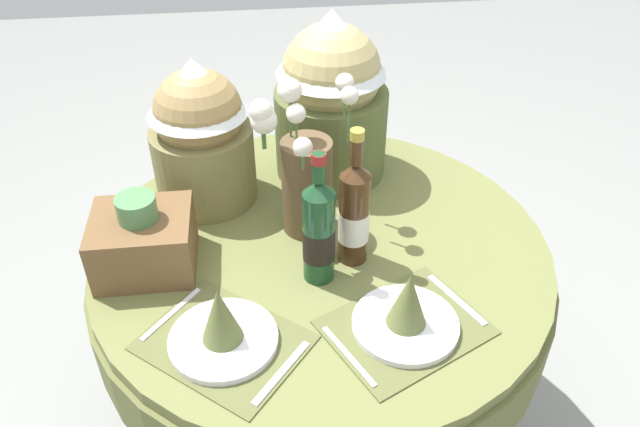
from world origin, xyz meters
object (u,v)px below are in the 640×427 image
object	(u,v)px
place_setting_left	(222,329)
place_setting_right	(407,313)
gift_tub_back_left	(200,128)
woven_basket_side_left	(144,240)
dining_table	(321,282)
wine_bottle_left	(319,231)
flower_vase	(304,172)
gift_tub_back_centre	(331,91)
wine_bottle_centre	(354,213)

from	to	relation	value
place_setting_left	place_setting_right	distance (m)	0.40
place_setting_left	gift_tub_back_left	bearing A→B (deg)	94.62
gift_tub_back_left	woven_basket_side_left	distance (m)	0.35
place_setting_right	woven_basket_side_left	bearing A→B (deg)	154.60
dining_table	wine_bottle_left	xyz separation A→B (m)	(-0.02, -0.12, 0.27)
place_setting_left	flower_vase	world-z (taller)	flower_vase
place_setting_left	woven_basket_side_left	xyz separation A→B (m)	(-0.19, 0.28, 0.03)
gift_tub_back_left	gift_tub_back_centre	world-z (taller)	gift_tub_back_centre
dining_table	wine_bottle_left	bearing A→B (deg)	-99.69
dining_table	woven_basket_side_left	size ratio (longest dim) A/B	5.05
place_setting_right	place_setting_left	bearing A→B (deg)	179.74
place_setting_right	woven_basket_side_left	size ratio (longest dim) A/B	1.75
wine_bottle_centre	place_setting_right	bearing A→B (deg)	-72.39
dining_table	flower_vase	bearing A→B (deg)	113.65
wine_bottle_left	dining_table	bearing A→B (deg)	80.31
wine_bottle_centre	gift_tub_back_centre	distance (m)	0.43
place_setting_left	wine_bottle_left	world-z (taller)	wine_bottle_left
place_setting_left	wine_bottle_left	bearing A→B (deg)	39.68
place_setting_right	flower_vase	size ratio (longest dim) A/B	1.00
dining_table	wine_bottle_left	world-z (taller)	wine_bottle_left
dining_table	gift_tub_back_centre	bearing A→B (deg)	78.84
place_setting_right	wine_bottle_centre	world-z (taller)	wine_bottle_centre
place_setting_left	wine_bottle_centre	distance (m)	0.42
woven_basket_side_left	gift_tub_back_left	bearing A→B (deg)	63.40
place_setting_left	flower_vase	distance (m)	0.46
place_setting_right	wine_bottle_left	distance (m)	0.28
dining_table	place_setting_right	distance (m)	0.39
woven_basket_side_left	place_setting_right	bearing A→B (deg)	-25.40
woven_basket_side_left	place_setting_left	bearing A→B (deg)	-55.99
wine_bottle_centre	gift_tub_back_left	distance (m)	0.49
dining_table	flower_vase	xyz separation A→B (m)	(-0.04, 0.08, 0.31)
dining_table	place_setting_right	size ratio (longest dim) A/B	2.88
woven_basket_side_left	wine_bottle_left	bearing A→B (deg)	-11.77
place_setting_right	flower_vase	distance (m)	0.45
place_setting_right	wine_bottle_centre	size ratio (longest dim) A/B	1.13
place_setting_right	wine_bottle_centre	bearing A→B (deg)	107.61
gift_tub_back_left	gift_tub_back_centre	distance (m)	0.38
gift_tub_back_centre	place_setting_left	bearing A→B (deg)	-115.85
woven_basket_side_left	wine_bottle_centre	bearing A→B (deg)	-3.27
wine_bottle_centre	place_setting_left	bearing A→B (deg)	-142.31
place_setting_right	gift_tub_back_left	xyz separation A→B (m)	(-0.45, 0.57, 0.18)
wine_bottle_centre	woven_basket_side_left	world-z (taller)	wine_bottle_centre
flower_vase	dining_table	bearing A→B (deg)	-66.35
flower_vase	wine_bottle_centre	xyz separation A→B (m)	(0.11, -0.14, -0.03)
place_setting_left	wine_bottle_left	xyz separation A→B (m)	(0.23, 0.19, 0.09)
place_setting_left	gift_tub_back_left	xyz separation A→B (m)	(-0.05, 0.57, 0.18)
dining_table	woven_basket_side_left	distance (m)	0.49
flower_vase	woven_basket_side_left	world-z (taller)	flower_vase
place_setting_right	wine_bottle_centre	xyz separation A→B (m)	(-0.08, 0.25, 0.09)
place_setting_left	gift_tub_back_centre	xyz separation A→B (m)	(0.32, 0.66, 0.22)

